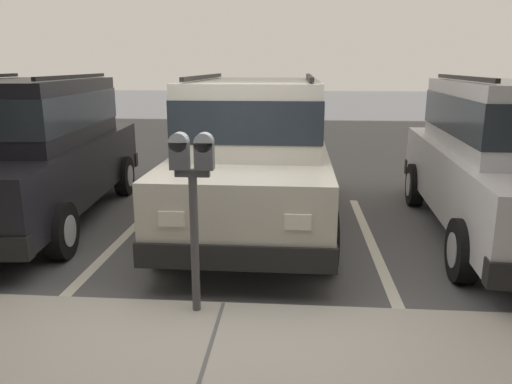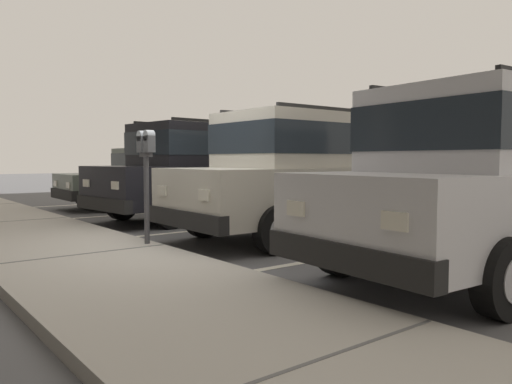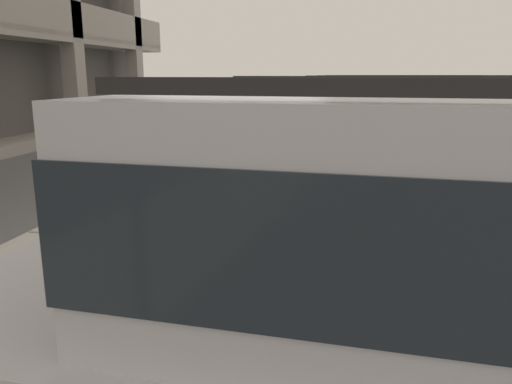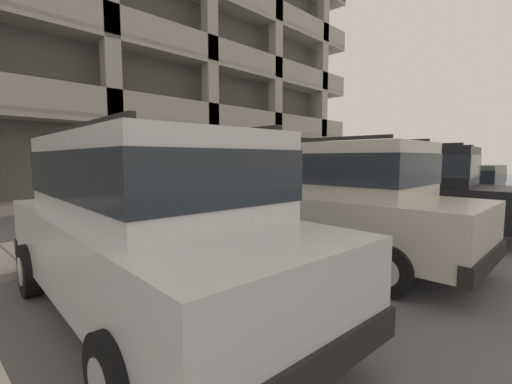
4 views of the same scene
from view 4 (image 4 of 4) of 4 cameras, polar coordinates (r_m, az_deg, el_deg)
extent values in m
cube|color=#565659|center=(7.77, -3.00, -7.61)|extent=(80.00, 80.00, 0.10)
cube|color=#ADA89E|center=(8.73, -8.84, -5.46)|extent=(40.00, 2.20, 0.12)
cube|color=#606060|center=(7.13, -35.76, -8.47)|extent=(0.03, 2.16, 0.00)
cube|color=#606060|center=(8.72, -8.84, -5.06)|extent=(0.03, 2.16, 0.00)
cube|color=#606060|center=(11.54, 7.24, -2.43)|extent=(0.03, 2.16, 0.00)
cube|color=#606060|center=(14.91, 16.53, -0.80)|extent=(0.03, 2.16, 0.00)
cube|color=silver|center=(5.74, -5.11, -11.90)|extent=(0.12, 4.80, 0.01)
cube|color=silver|center=(8.09, 12.24, -6.83)|extent=(0.12, 4.80, 0.01)
cube|color=silver|center=(10.86, 21.13, -3.90)|extent=(0.12, 4.80, 0.01)
cube|color=silver|center=(13.79, 26.30, -2.15)|extent=(0.12, 4.80, 0.01)
cube|color=beige|center=(6.05, 11.95, -4.00)|extent=(1.87, 4.71, 0.80)
cube|color=beige|center=(5.94, 12.52, 3.77)|extent=(1.63, 2.92, 0.84)
cube|color=#232B33|center=(5.94, 12.52, 3.97)|extent=(1.66, 2.95, 0.46)
cube|color=black|center=(7.57, -3.02, -4.11)|extent=(1.88, 0.17, 0.24)
cube|color=black|center=(5.27, 33.86, -9.38)|extent=(1.88, 0.17, 0.24)
cube|color=silver|center=(7.95, -0.25, -1.01)|extent=(0.24, 0.03, 0.14)
cube|color=silver|center=(7.19, -6.66, -1.76)|extent=(0.24, 0.03, 0.14)
cylinder|color=black|center=(7.67, 6.32, -4.91)|extent=(0.20, 0.66, 0.66)
cylinder|color=#B2B2B7|center=(7.67, 6.32, -4.91)|extent=(0.22, 0.36, 0.36)
cylinder|color=black|center=(6.38, -3.82, -7.05)|extent=(0.20, 0.66, 0.66)
cylinder|color=#B2B2B7|center=(6.38, -3.82, -7.05)|extent=(0.22, 0.36, 0.36)
cylinder|color=black|center=(6.34, 27.69, -7.77)|extent=(0.20, 0.66, 0.66)
cylinder|color=#B2B2B7|center=(6.34, 27.69, -7.77)|extent=(0.22, 0.36, 0.36)
cylinder|color=black|center=(4.70, 21.14, -12.08)|extent=(0.20, 0.66, 0.66)
cylinder|color=#B2B2B7|center=(4.70, 21.14, -12.08)|extent=(0.22, 0.36, 0.36)
cube|color=black|center=(6.54, 15.84, 7.88)|extent=(0.06, 2.62, 0.05)
cube|color=black|center=(5.37, 8.69, 8.56)|extent=(0.06, 2.62, 0.05)
cube|color=silver|center=(4.03, -17.61, -8.99)|extent=(2.13, 4.81, 0.80)
cube|color=silver|center=(3.86, -17.66, 2.71)|extent=(1.80, 3.01, 0.84)
cube|color=#232B33|center=(3.86, -17.67, 3.02)|extent=(1.82, 3.03, 0.46)
cube|color=black|center=(6.22, -26.53, -6.84)|extent=(1.88, 0.28, 0.24)
cube|color=black|center=(2.40, 9.35, -26.59)|extent=(1.88, 0.28, 0.24)
cube|color=silver|center=(6.37, -21.85, -3.07)|extent=(0.24, 0.04, 0.14)
cube|color=silver|center=(6.08, -31.99, -3.93)|extent=(0.24, 0.04, 0.14)
cylinder|color=black|center=(5.78, -15.39, -8.58)|extent=(0.24, 0.67, 0.66)
cylinder|color=#B2B2B7|center=(5.78, -15.39, -8.58)|extent=(0.24, 0.38, 0.36)
cylinder|color=black|center=(5.25, -33.52, -10.76)|extent=(0.24, 0.67, 0.66)
cylinder|color=#B2B2B7|center=(5.25, -33.52, -10.76)|extent=(0.24, 0.38, 0.36)
cylinder|color=black|center=(3.56, 7.50, -17.56)|extent=(0.24, 0.67, 0.66)
cylinder|color=#B2B2B7|center=(3.56, 7.50, -17.56)|extent=(0.24, 0.38, 0.36)
cylinder|color=black|center=(2.62, -22.46, -27.07)|extent=(0.24, 0.67, 0.66)
cylinder|color=#B2B2B7|center=(2.62, -22.46, -27.07)|extent=(0.24, 0.38, 0.36)
cube|color=black|center=(4.20, -9.18, 9.40)|extent=(0.21, 2.62, 0.05)
cube|color=black|center=(3.64, -27.91, 9.42)|extent=(0.21, 2.62, 0.05)
cube|color=black|center=(8.86, 22.75, -1.29)|extent=(2.25, 4.84, 0.80)
cube|color=black|center=(8.79, 23.26, 4.00)|extent=(1.87, 3.05, 0.84)
cube|color=#232B33|center=(8.79, 23.27, 4.14)|extent=(1.90, 3.07, 0.46)
cube|color=black|center=(9.79, 9.60, -1.96)|extent=(1.88, 0.33, 0.24)
cube|color=silver|center=(10.27, 10.96, 0.39)|extent=(0.24, 0.05, 0.14)
cube|color=silver|center=(9.28, 7.63, -0.11)|extent=(0.24, 0.05, 0.14)
cylinder|color=black|center=(10.23, 16.25, -2.46)|extent=(0.26, 0.68, 0.66)
cylinder|color=#B2B2B7|center=(10.23, 16.25, -2.46)|extent=(0.25, 0.38, 0.36)
cylinder|color=black|center=(8.62, 11.57, -3.83)|extent=(0.26, 0.68, 0.66)
cylinder|color=#B2B2B7|center=(8.62, 11.57, -3.83)|extent=(0.25, 0.38, 0.36)
cylinder|color=black|center=(9.51, 32.68, -3.73)|extent=(0.26, 0.68, 0.66)
cylinder|color=#B2B2B7|center=(9.51, 32.68, -3.73)|extent=(0.25, 0.38, 0.36)
cylinder|color=black|center=(7.74, 31.15, -5.60)|extent=(0.26, 0.68, 0.66)
cylinder|color=#B2B2B7|center=(7.74, 31.15, -5.60)|extent=(0.25, 0.38, 0.36)
cube|color=black|center=(9.45, 24.52, 6.83)|extent=(0.28, 2.62, 0.05)
cube|color=black|center=(8.13, 22.05, 7.20)|extent=(0.28, 2.62, 0.05)
cube|color=#5B665B|center=(11.78, 29.27, -0.59)|extent=(1.80, 4.44, 0.60)
cube|color=#5B665B|center=(11.66, 30.84, 2.33)|extent=(1.54, 2.01, 0.64)
cube|color=#232B33|center=(11.66, 30.84, 2.41)|extent=(1.57, 2.04, 0.35)
cube|color=black|center=(12.57, 19.75, -0.69)|extent=(1.74, 0.20, 0.24)
cube|color=silver|center=(13.04, 20.60, 0.56)|extent=(0.24, 0.04, 0.14)
cube|color=silver|center=(12.10, 18.49, 0.26)|extent=(0.24, 0.04, 0.14)
cylinder|color=black|center=(13.03, 24.49, -1.18)|extent=(0.17, 0.60, 0.60)
cylinder|color=#B2B2B7|center=(13.03, 24.49, -1.18)|extent=(0.19, 0.33, 0.33)
cylinder|color=black|center=(11.50, 21.49, -1.91)|extent=(0.17, 0.60, 0.60)
cylinder|color=#B2B2B7|center=(11.50, 21.49, -1.91)|extent=(0.19, 0.33, 0.33)
cylinder|color=black|center=(12.33, 36.40, -2.13)|extent=(0.17, 0.60, 0.60)
cylinder|color=#B2B2B7|center=(12.33, 36.40, -2.13)|extent=(0.19, 0.33, 0.33)
cylinder|color=black|center=(10.70, 34.96, -3.07)|extent=(0.17, 0.60, 0.60)
cylinder|color=#B2B2B7|center=(10.70, 34.96, -3.07)|extent=(0.19, 0.33, 0.33)
cylinder|color=#47474C|center=(8.04, -3.61, -1.70)|extent=(0.07, 0.07, 1.17)
cube|color=#47474C|center=(7.98, -3.64, 2.68)|extent=(0.28, 0.06, 0.06)
cube|color=#515459|center=(7.91, -4.18, 3.67)|extent=(0.15, 0.11, 0.22)
cylinder|color=#9EA8B2|center=(7.91, -4.19, 4.46)|extent=(0.15, 0.11, 0.15)
cube|color=#B7B293|center=(7.87, -3.89, 3.38)|extent=(0.08, 0.01, 0.08)
cube|color=#515459|center=(8.04, -3.11, 3.71)|extent=(0.15, 0.11, 0.22)
cylinder|color=#9EA8B2|center=(8.04, -3.12, 4.49)|extent=(0.15, 0.11, 0.15)
cube|color=#B7B293|center=(8.00, -2.82, 3.42)|extent=(0.08, 0.01, 0.08)
cube|color=#54514D|center=(19.38, -29.59, 17.64)|extent=(31.36, 8.80, 12.00)
cube|color=gray|center=(18.40, -28.19, 0.03)|extent=(32.00, 10.00, 0.30)
cube|color=gray|center=(18.39, -28.63, 9.38)|extent=(32.00, 10.00, 0.30)
cube|color=gray|center=(13.88, -22.55, 13.37)|extent=(32.00, 0.20, 1.10)
cube|color=gray|center=(18.86, -29.08, 18.49)|extent=(32.00, 10.00, 0.30)
cube|color=gray|center=(14.61, -23.04, 25.08)|extent=(32.00, 0.20, 1.10)
cube|color=gray|center=(14.52, -23.17, 22.29)|extent=(0.60, 0.50, 12.00)
cube|color=gray|center=(16.80, -7.66, 20.31)|extent=(0.60, 0.50, 12.00)
cube|color=gray|center=(19.88, 3.29, 18.02)|extent=(0.60, 0.50, 12.00)
cube|color=gray|center=(23.46, 10.92, 16.02)|extent=(0.60, 0.50, 12.00)
camera|label=1|loc=(10.78, -21.07, 7.54)|focal=35.00mm
camera|label=2|loc=(8.92, -50.99, 0.54)|focal=35.00mm
camera|label=3|loc=(4.03, -48.86, 8.18)|focal=35.00mm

